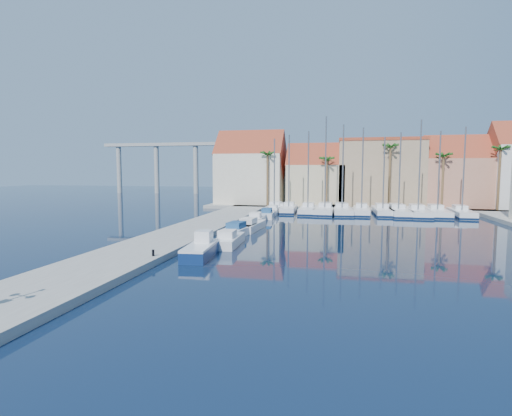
% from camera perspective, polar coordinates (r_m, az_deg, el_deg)
% --- Properties ---
extents(ground, '(260.00, 260.00, 0.00)m').
position_cam_1_polar(ground, '(27.08, -1.97, -8.66)').
color(ground, black).
rests_on(ground, ground).
extents(quay_west, '(6.00, 77.00, 0.50)m').
position_cam_1_polar(quay_west, '(42.38, -9.40, -3.27)').
color(quay_west, gray).
rests_on(quay_west, ground).
extents(shore_north, '(54.00, 16.00, 0.50)m').
position_cam_1_polar(shore_north, '(73.84, 14.81, 0.29)').
color(shore_north, gray).
rests_on(shore_north, ground).
extents(bollard, '(0.19, 0.19, 0.46)m').
position_cam_1_polar(bollard, '(29.44, -14.48, -6.23)').
color(bollard, black).
rests_on(bollard, quay_west).
extents(fishing_boat, '(2.26, 5.52, 1.88)m').
position_cam_1_polar(fishing_boat, '(30.89, -7.85, -5.76)').
color(fishing_boat, navy).
rests_on(fishing_boat, ground).
extents(motorboat_west_0, '(2.03, 5.62, 1.40)m').
position_cam_1_polar(motorboat_west_0, '(35.22, -3.89, -4.54)').
color(motorboat_west_0, white).
rests_on(motorboat_west_0, ground).
extents(motorboat_west_1, '(2.67, 6.51, 1.40)m').
position_cam_1_polar(motorboat_west_1, '(40.90, -2.58, -3.14)').
color(motorboat_west_1, white).
rests_on(motorboat_west_1, ground).
extents(motorboat_west_2, '(2.46, 6.59, 1.40)m').
position_cam_1_polar(motorboat_west_2, '(44.19, -0.89, -2.50)').
color(motorboat_west_2, white).
rests_on(motorboat_west_2, ground).
extents(motorboat_west_3, '(2.21, 5.93, 1.40)m').
position_cam_1_polar(motorboat_west_3, '(49.96, 0.00, -1.58)').
color(motorboat_west_3, white).
rests_on(motorboat_west_3, ground).
extents(motorboat_west_4, '(2.26, 5.90, 1.40)m').
position_cam_1_polar(motorboat_west_4, '(55.63, 1.61, -0.87)').
color(motorboat_west_4, white).
rests_on(motorboat_west_4, ground).
extents(motorboat_west_5, '(1.78, 5.18, 1.40)m').
position_cam_1_polar(motorboat_west_5, '(60.44, 2.59, -0.38)').
color(motorboat_west_5, white).
rests_on(motorboat_west_5, ground).
extents(motorboat_west_6, '(2.10, 6.43, 1.40)m').
position_cam_1_polar(motorboat_west_6, '(64.44, 3.49, -0.03)').
color(motorboat_west_6, white).
rests_on(motorboat_west_6, ground).
extents(sailboat_0, '(2.52, 8.89, 11.47)m').
position_cam_1_polar(sailboat_0, '(63.14, 2.70, -0.06)').
color(sailboat_0, white).
rests_on(sailboat_0, ground).
extents(sailboat_1, '(2.49, 8.37, 12.01)m').
position_cam_1_polar(sailboat_1, '(62.93, 4.73, -0.07)').
color(sailboat_1, white).
rests_on(sailboat_1, ground).
extents(sailboat_2, '(2.44, 9.09, 12.41)m').
position_cam_1_polar(sailboat_2, '(61.84, 7.45, -0.20)').
color(sailboat_2, white).
rests_on(sailboat_2, ground).
extents(sailboat_3, '(3.20, 10.68, 14.65)m').
position_cam_1_polar(sailboat_3, '(62.16, 9.85, -0.21)').
color(sailboat_3, white).
rests_on(sailboat_3, ground).
extents(sailboat_4, '(3.42, 10.48, 13.34)m').
position_cam_1_polar(sailboat_4, '(62.15, 12.14, -0.26)').
color(sailboat_4, white).
rests_on(sailboat_4, ground).
extents(sailboat_5, '(2.75, 9.17, 12.83)m').
position_cam_1_polar(sailboat_5, '(61.97, 14.82, -0.32)').
color(sailboat_5, white).
rests_on(sailboat_5, ground).
extents(sailboat_6, '(2.76, 9.55, 11.40)m').
position_cam_1_polar(sailboat_6, '(62.56, 17.59, -0.37)').
color(sailboat_6, white).
rests_on(sailboat_6, ground).
extents(sailboat_7, '(3.22, 10.67, 12.03)m').
position_cam_1_polar(sailboat_7, '(62.54, 19.58, -0.43)').
color(sailboat_7, white).
rests_on(sailboat_7, ground).
extents(sailboat_8, '(2.88, 10.19, 13.73)m').
position_cam_1_polar(sailboat_8, '(62.52, 22.06, -0.49)').
color(sailboat_8, white).
rests_on(sailboat_8, ground).
extents(sailboat_9, '(2.88, 9.91, 12.13)m').
position_cam_1_polar(sailboat_9, '(63.51, 24.39, -0.51)').
color(sailboat_9, white).
rests_on(sailboat_9, ground).
extents(sailboat_10, '(2.80, 9.13, 12.62)m').
position_cam_1_polar(sailboat_10, '(63.91, 27.23, -0.57)').
color(sailboat_10, white).
rests_on(sailboat_10, ground).
extents(building_0, '(12.30, 9.00, 13.50)m').
position_cam_1_polar(building_0, '(74.31, -0.70, 5.35)').
color(building_0, beige).
rests_on(building_0, shore_north).
extents(building_1, '(10.30, 8.00, 11.00)m').
position_cam_1_polar(building_1, '(72.63, 8.61, 4.32)').
color(building_1, '#C6B58B').
rests_on(building_1, shore_north).
extents(building_2, '(14.20, 10.20, 11.50)m').
position_cam_1_polar(building_2, '(73.78, 17.25, 4.90)').
color(building_2, '#9D8361').
rests_on(building_2, shore_north).
extents(building_3, '(10.30, 8.00, 12.00)m').
position_cam_1_polar(building_3, '(74.84, 26.53, 4.27)').
color(building_3, tan).
rests_on(building_3, shore_north).
extents(palm_0, '(2.60, 2.60, 10.15)m').
position_cam_1_polar(palm_0, '(68.66, 1.66, 7.47)').
color(palm_0, brown).
rests_on(palm_0, shore_north).
extents(palm_1, '(2.60, 2.60, 9.15)m').
position_cam_1_polar(palm_1, '(67.54, 10.09, 6.63)').
color(palm_1, brown).
rests_on(palm_1, shore_north).
extents(palm_2, '(2.60, 2.60, 11.15)m').
position_cam_1_polar(palm_2, '(68.00, 18.65, 8.01)').
color(palm_2, brown).
rests_on(palm_2, shore_north).
extents(palm_3, '(2.60, 2.60, 9.65)m').
position_cam_1_polar(palm_3, '(69.30, 25.24, 6.56)').
color(palm_3, brown).
rests_on(palm_3, shore_north).
extents(palm_4, '(2.60, 2.60, 10.65)m').
position_cam_1_polar(palm_4, '(71.56, 31.56, 6.98)').
color(palm_4, brown).
rests_on(palm_4, shore_north).
extents(viaduct, '(48.00, 2.20, 14.45)m').
position_cam_1_polar(viaduct, '(116.76, -10.96, 7.09)').
color(viaduct, '#9E9E99').
rests_on(viaduct, ground).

